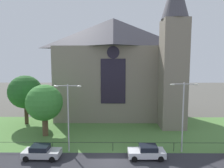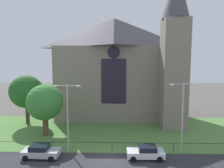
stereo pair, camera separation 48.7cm
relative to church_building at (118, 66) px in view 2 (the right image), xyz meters
The scene contains 10 objects.
ground 13.86m from the church_building, 96.37° to the right, with size 160.00×160.00×0.00m, color #56544C.
grass_verge 15.27m from the church_building, 95.24° to the right, with size 120.00×20.00×0.01m, color #517F3D.
church_building is the anchor object (origin of this frame).
iron_railing 19.18m from the church_building, 92.64° to the right, with size 30.31×0.07×1.13m.
tree_left_far 17.96m from the church_building, 160.69° to the right, with size 5.86×5.86×8.78m.
tree_left_near 16.76m from the church_building, 133.77° to the right, with size 5.39×5.39×7.77m.
streetlamp_near 18.63m from the church_building, 110.25° to the right, with size 3.37×0.26×8.40m.
streetlamp_far 19.15m from the church_building, 65.38° to the right, with size 3.37×0.26×8.62m.
parked_car_silver 22.77m from the church_building, 115.70° to the right, with size 4.25×2.12×1.51m.
parked_car_white 21.05m from the church_building, 80.40° to the right, with size 4.23×2.08×1.51m.
Camera 2 is at (0.84, -20.82, 10.86)m, focal length 31.38 mm.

